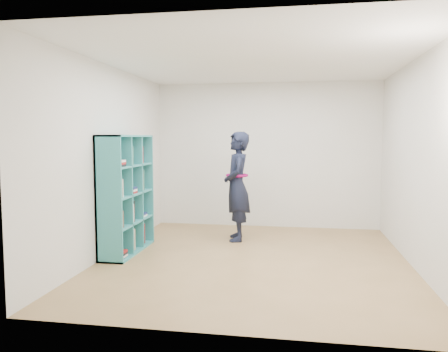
# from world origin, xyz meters

# --- Properties ---
(floor) EXTENTS (4.50, 4.50, 0.00)m
(floor) POSITION_xyz_m (0.00, 0.00, 0.00)
(floor) COLOR olive
(floor) RESTS_ON ground
(ceiling) EXTENTS (4.50, 4.50, 0.00)m
(ceiling) POSITION_xyz_m (0.00, 0.00, 2.60)
(ceiling) COLOR white
(ceiling) RESTS_ON wall_back
(wall_left) EXTENTS (0.02, 4.50, 2.60)m
(wall_left) POSITION_xyz_m (-2.00, 0.00, 1.30)
(wall_left) COLOR silver
(wall_left) RESTS_ON floor
(wall_right) EXTENTS (0.02, 4.50, 2.60)m
(wall_right) POSITION_xyz_m (2.00, 0.00, 1.30)
(wall_right) COLOR silver
(wall_right) RESTS_ON floor
(wall_back) EXTENTS (4.00, 0.02, 2.60)m
(wall_back) POSITION_xyz_m (0.00, 2.25, 1.30)
(wall_back) COLOR silver
(wall_back) RESTS_ON floor
(wall_front) EXTENTS (4.00, 0.02, 2.60)m
(wall_front) POSITION_xyz_m (0.00, -2.25, 1.30)
(wall_front) COLOR silver
(wall_front) RESTS_ON floor
(bookshelf) EXTENTS (0.36, 1.24, 1.65)m
(bookshelf) POSITION_xyz_m (-1.84, 0.11, 0.80)
(bookshelf) COLOR teal
(bookshelf) RESTS_ON floor
(person) EXTENTS (0.52, 0.69, 1.71)m
(person) POSITION_xyz_m (-0.38, 1.09, 0.86)
(person) COLOR black
(person) RESTS_ON floor
(smartphone) EXTENTS (0.05, 0.10, 0.14)m
(smartphone) POSITION_xyz_m (-0.54, 1.14, 0.97)
(smartphone) COLOR silver
(smartphone) RESTS_ON person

